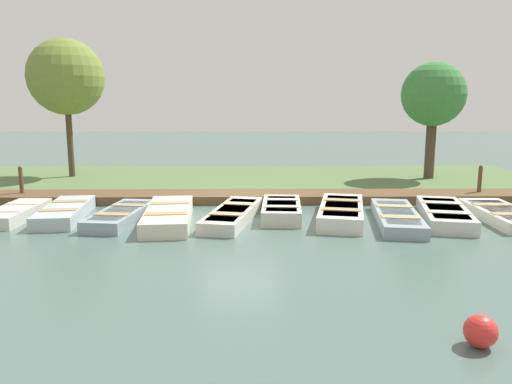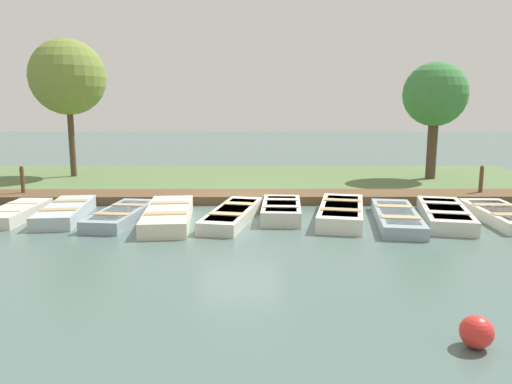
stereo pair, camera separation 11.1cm
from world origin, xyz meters
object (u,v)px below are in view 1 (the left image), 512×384
object	(u,v)px
park_tree_far_left	(66,77)
rowboat_6	(341,212)
mooring_post_near	(21,184)
rowboat_3	(169,215)
mooring_post_far	(480,183)
rowboat_8	(444,214)
rowboat_4	(233,214)
rowboat_0	(15,213)
rowboat_7	(397,217)
buoy	(481,331)
rowboat_9	(503,214)
rowboat_2	(121,215)
rowboat_5	(281,210)
rowboat_1	(65,212)
park_tree_left	(434,96)

from	to	relation	value
park_tree_far_left	rowboat_6	bearing A→B (deg)	54.15
mooring_post_near	park_tree_far_left	world-z (taller)	park_tree_far_left
rowboat_3	park_tree_far_left	size ratio (longest dim) A/B	0.65
mooring_post_far	rowboat_8	bearing A→B (deg)	-38.15
rowboat_4	park_tree_far_left	world-z (taller)	park_tree_far_left
rowboat_3	rowboat_8	world-z (taller)	rowboat_3
rowboat_6	rowboat_4	bearing A→B (deg)	-76.40
rowboat_4	rowboat_6	world-z (taller)	rowboat_6
rowboat_0	rowboat_7	size ratio (longest dim) A/B	0.73
buoy	rowboat_0	bearing A→B (deg)	-128.03
rowboat_4	rowboat_8	world-z (taller)	rowboat_8
rowboat_9	rowboat_3	bearing A→B (deg)	-87.91
rowboat_2	rowboat_9	world-z (taller)	rowboat_2
rowboat_3	rowboat_6	bearing A→B (deg)	88.95
rowboat_0	rowboat_5	bearing A→B (deg)	92.11
rowboat_6	rowboat_9	world-z (taller)	rowboat_6
rowboat_6	mooring_post_far	distance (m)	5.71
rowboat_1	rowboat_2	xyz separation A→B (m)	(0.34, 1.64, -0.02)
rowboat_5	buoy	xyz separation A→B (m)	(7.58, 2.14, 0.01)
mooring_post_near	park_tree_left	world-z (taller)	park_tree_left
rowboat_2	mooring_post_near	distance (m)	4.82
mooring_post_far	buoy	world-z (taller)	mooring_post_far
rowboat_8	mooring_post_far	xyz separation A→B (m)	(-2.86, 2.25, 0.39)
rowboat_0	park_tree_left	distance (m)	15.41
rowboat_0	park_tree_left	bearing A→B (deg)	115.60
mooring_post_near	park_tree_far_left	distance (m)	5.69
rowboat_1	rowboat_7	xyz separation A→B (m)	(0.65, 9.06, -0.02)
park_tree_far_left	rowboat_3	bearing A→B (deg)	34.81
rowboat_4	rowboat_7	distance (m)	4.40
rowboat_8	buoy	xyz separation A→B (m)	(7.09, -2.27, 0.03)
rowboat_1	mooring_post_far	bearing A→B (deg)	95.22
rowboat_7	park_tree_far_left	world-z (taller)	park_tree_far_left
rowboat_4	rowboat_9	bearing A→B (deg)	101.67
rowboat_9	mooring_post_far	distance (m)	2.94
buoy	rowboat_2	bearing A→B (deg)	-137.62
mooring_post_far	park_tree_far_left	distance (m)	15.92
rowboat_4	mooring_post_near	bearing A→B (deg)	-99.62
rowboat_4	rowboat_9	world-z (taller)	rowboat_4
rowboat_3	rowboat_9	size ratio (longest dim) A/B	1.13
rowboat_3	mooring_post_near	world-z (taller)	mooring_post_near
rowboat_1	rowboat_6	bearing A→B (deg)	82.57
rowboat_1	rowboat_5	xyz separation A→B (m)	(-0.09, 6.02, 0.02)
rowboat_3	mooring_post_far	distance (m)	10.18
rowboat_0	rowboat_4	size ratio (longest dim) A/B	0.73
rowboat_3	mooring_post_near	distance (m)	6.02
rowboat_3	park_tree_far_left	world-z (taller)	park_tree_far_left
rowboat_0	park_tree_left	xyz separation A→B (m)	(-6.24, 13.71, 3.26)
buoy	rowboat_3	bearing A→B (deg)	-143.25
rowboat_5	rowboat_6	world-z (taller)	rowboat_6
rowboat_5	rowboat_9	xyz separation A→B (m)	(0.47, 6.03, -0.05)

